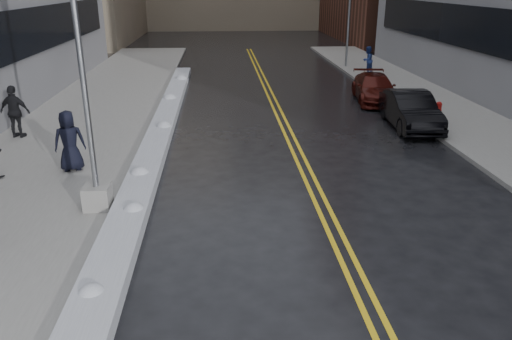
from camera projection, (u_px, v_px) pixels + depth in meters
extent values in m
plane|color=black|center=(230.00, 247.00, 11.16)|extent=(160.00, 160.00, 0.00)
cube|color=gray|center=(81.00, 127.00, 20.07)|extent=(5.50, 50.00, 0.15)
cube|color=gray|center=(460.00, 120.00, 21.15)|extent=(4.00, 50.00, 0.15)
cube|color=gold|center=(281.00, 125.00, 20.65)|extent=(0.12, 50.00, 0.01)
cube|color=gold|center=(288.00, 125.00, 20.67)|extent=(0.12, 50.00, 0.01)
cube|color=silver|center=(158.00, 138.00, 18.40)|extent=(0.90, 30.00, 0.34)
cube|color=gray|center=(98.00, 197.00, 12.64)|extent=(0.65, 0.65, 0.60)
cylinder|color=gray|center=(79.00, 44.00, 11.30)|extent=(0.14, 0.14, 7.00)
cylinder|color=maroon|center=(438.00, 112.00, 20.94)|extent=(0.24, 0.24, 0.60)
sphere|color=maroon|center=(439.00, 105.00, 20.84)|extent=(0.26, 0.26, 0.26)
cylinder|color=maroon|center=(438.00, 110.00, 20.93)|extent=(0.25, 0.10, 0.10)
cylinder|color=gray|center=(348.00, 28.00, 33.19)|extent=(0.14, 0.14, 5.00)
imported|color=black|center=(69.00, 141.00, 14.99)|extent=(1.02, 0.80, 1.86)
imported|color=black|center=(15.00, 112.00, 18.21)|extent=(1.20, 0.70, 1.93)
imported|color=navy|center=(367.00, 60.00, 31.05)|extent=(1.03, 1.01, 1.68)
imported|color=black|center=(410.00, 110.00, 20.04)|extent=(1.81, 4.50, 1.45)
imported|color=#410E0A|center=(375.00, 88.00, 24.51)|extent=(2.38, 4.71, 1.31)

